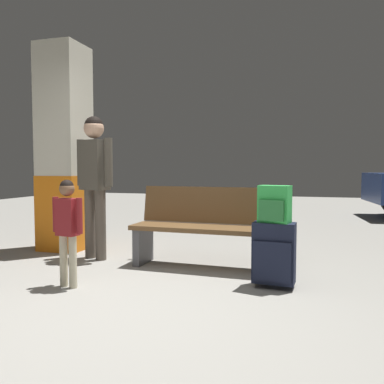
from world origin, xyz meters
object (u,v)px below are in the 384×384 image
(suitcase, at_px, (274,253))
(child, at_px, (68,221))
(backpack_bright, at_px, (274,204))
(adult, at_px, (94,171))
(structural_pillar, at_px, (65,149))
(bench, at_px, (205,227))

(suitcase, distance_m, child, 1.92)
(backpack_bright, relative_size, adult, 0.20)
(backpack_bright, bearing_deg, structural_pillar, 161.04)
(suitcase, bearing_deg, bench, 144.34)
(bench, height_order, suitcase, bench)
(bench, relative_size, adult, 0.94)
(suitcase, bearing_deg, backpack_bright, -165.82)
(backpack_bright, relative_size, child, 0.34)
(backpack_bright, bearing_deg, adult, 165.43)
(suitcase, relative_size, backpack_bright, 1.78)
(adult, bearing_deg, backpack_bright, -14.57)
(structural_pillar, bearing_deg, suitcase, -18.94)
(structural_pillar, bearing_deg, adult, -31.19)
(suitcase, height_order, backpack_bright, backpack_bright)
(structural_pillar, height_order, backpack_bright, structural_pillar)
(adult, bearing_deg, child, -72.09)
(backpack_bright, xyz_separation_m, child, (-1.82, -0.53, -0.16))
(bench, height_order, child, child)
(bench, relative_size, suitcase, 2.67)
(bench, xyz_separation_m, adult, (-1.37, -0.02, 0.62))
(structural_pillar, distance_m, bench, 2.29)
(backpack_bright, distance_m, child, 1.90)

